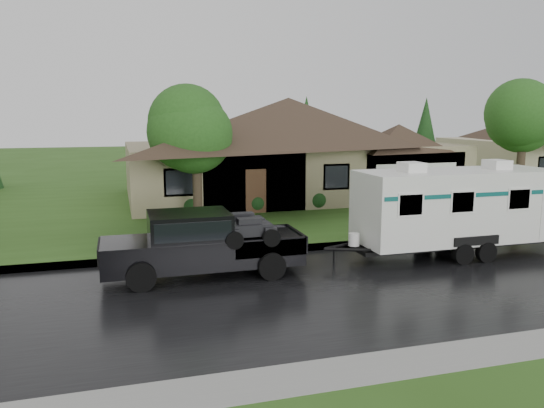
# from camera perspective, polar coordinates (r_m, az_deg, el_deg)

# --- Properties ---
(ground) EXTENTS (140.00, 140.00, 0.00)m
(ground) POSITION_cam_1_polar(r_m,az_deg,el_deg) (17.58, 9.69, -6.36)
(ground) COLOR #30561B
(ground) RESTS_ON ground
(road) EXTENTS (140.00, 8.00, 0.01)m
(road) POSITION_cam_1_polar(r_m,az_deg,el_deg) (15.89, 12.87, -8.19)
(road) COLOR black
(road) RESTS_ON ground
(curb) EXTENTS (140.00, 0.50, 0.15)m
(curb) POSITION_cam_1_polar(r_m,az_deg,el_deg) (19.54, 6.81, -4.45)
(curb) COLOR gray
(curb) RESTS_ON ground
(lawn) EXTENTS (140.00, 26.00, 0.15)m
(lawn) POSITION_cam_1_polar(r_m,az_deg,el_deg) (31.44, -2.30, 0.94)
(lawn) COLOR #30561B
(lawn) RESTS_ON ground
(house_main) EXTENTS (19.44, 10.80, 6.90)m
(house_main) POSITION_cam_1_polar(r_m,az_deg,el_deg) (30.64, 2.38, 7.33)
(house_main) COLOR gray
(house_main) RESTS_ON lawn
(tree_left_green) EXTENTS (3.45, 3.45, 5.72)m
(tree_left_green) POSITION_cam_1_polar(r_m,az_deg,el_deg) (22.80, -8.17, 7.79)
(tree_left_green) COLOR #382B1E
(tree_left_green) RESTS_ON lawn
(tree_right_green) EXTENTS (3.80, 3.80, 6.30)m
(tree_right_green) POSITION_cam_1_polar(r_m,az_deg,el_deg) (30.41, 25.48, 8.15)
(tree_right_green) COLOR #382B1E
(tree_right_green) RESTS_ON lawn
(shrub_row) EXTENTS (13.60, 1.00, 1.00)m
(shrub_row) POSITION_cam_1_polar(r_m,az_deg,el_deg) (26.57, 4.87, 0.58)
(shrub_row) COLOR #143814
(shrub_row) RESTS_ON lawn
(pickup_truck) EXTENTS (5.87, 2.23, 1.96)m
(pickup_truck) POSITION_cam_1_polar(r_m,az_deg,el_deg) (15.97, -7.84, -4.05)
(pickup_truck) COLOR black
(pickup_truck) RESTS_ON ground
(travel_trailer) EXTENTS (7.24, 2.54, 3.25)m
(travel_trailer) POSITION_cam_1_polar(r_m,az_deg,el_deg) (19.16, 19.14, -0.16)
(travel_trailer) COLOR white
(travel_trailer) RESTS_ON ground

